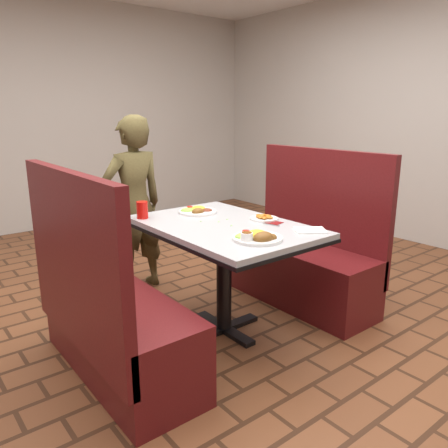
# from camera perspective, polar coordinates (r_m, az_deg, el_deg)

# --- Properties ---
(room) EXTENTS (7.00, 7.04, 2.82)m
(room) POSITION_cam_1_polar(r_m,az_deg,el_deg) (2.74, 0.00, 24.26)
(room) COLOR brown
(room) RESTS_ON ground
(dining_table) EXTENTS (0.81, 1.21, 0.75)m
(dining_table) POSITION_cam_1_polar(r_m,az_deg,el_deg) (2.81, 0.00, -1.89)
(dining_table) COLOR #B4B6B9
(dining_table) RESTS_ON ground
(booth_bench_left) EXTENTS (0.47, 1.20, 1.17)m
(booth_bench_left) POSITION_cam_1_polar(r_m,az_deg,el_deg) (2.55, -14.52, -12.05)
(booth_bench_left) COLOR maroon
(booth_bench_left) RESTS_ON ground
(booth_bench_right) EXTENTS (0.47, 1.20, 1.17)m
(booth_bench_right) POSITION_cam_1_polar(r_m,az_deg,el_deg) (3.44, 10.49, -4.70)
(booth_bench_right) COLOR maroon
(booth_bench_right) RESTS_ON ground
(diner_person) EXTENTS (0.53, 0.36, 1.43)m
(diner_person) POSITION_cam_1_polar(r_m,az_deg,el_deg) (3.62, -11.68, 2.47)
(diner_person) COLOR brown
(diner_person) RESTS_ON ground
(near_dinner_plate) EXTENTS (0.28, 0.28, 0.09)m
(near_dinner_plate) POSITION_cam_1_polar(r_m,az_deg,el_deg) (2.44, 4.36, -1.40)
(near_dinner_plate) COLOR white
(near_dinner_plate) RESTS_ON dining_table
(far_dinner_plate) EXTENTS (0.27, 0.27, 0.07)m
(far_dinner_plate) POSITION_cam_1_polar(r_m,az_deg,el_deg) (3.10, -3.54, 1.93)
(far_dinner_plate) COLOR white
(far_dinner_plate) RESTS_ON dining_table
(plantain_plate) EXTENTS (0.19, 0.19, 0.03)m
(plantain_plate) POSITION_cam_1_polar(r_m,az_deg,el_deg) (2.91, 5.24, 0.82)
(plantain_plate) COLOR white
(plantain_plate) RESTS_ON dining_table
(maroon_napkin) EXTENTS (0.11, 0.11, 0.00)m
(maroon_napkin) POSITION_cam_1_polar(r_m,az_deg,el_deg) (2.83, 6.58, 0.16)
(maroon_napkin) COLOR maroon
(maroon_napkin) RESTS_ON dining_table
(spoon_utensil) EXTENTS (0.04, 0.12, 0.00)m
(spoon_utensil) POSITION_cam_1_polar(r_m,az_deg,el_deg) (2.77, 6.18, -0.07)
(spoon_utensil) COLOR #BBBBC0
(spoon_utensil) RESTS_ON dining_table
(red_tumbler) EXTENTS (0.08, 0.08, 0.11)m
(red_tumbler) POSITION_cam_1_polar(r_m,az_deg,el_deg) (2.98, -10.63, 1.82)
(red_tumbler) COLOR red
(red_tumbler) RESTS_ON dining_table
(paper_napkin) EXTENTS (0.23, 0.22, 0.01)m
(paper_napkin) POSITION_cam_1_polar(r_m,az_deg,el_deg) (2.67, 11.18, -0.81)
(paper_napkin) COLOR white
(paper_napkin) RESTS_ON dining_table
(knife_utensil) EXTENTS (0.10, 0.15, 0.00)m
(knife_utensil) POSITION_cam_1_polar(r_m,az_deg,el_deg) (2.45, 4.41, -1.83)
(knife_utensil) COLOR silver
(knife_utensil) RESTS_ON dining_table
(fork_utensil) EXTENTS (0.03, 0.13, 0.00)m
(fork_utensil) POSITION_cam_1_polar(r_m,az_deg,el_deg) (2.45, 4.95, -1.93)
(fork_utensil) COLOR silver
(fork_utensil) RESTS_ON dining_table
(lettuce_shreds) EXTENTS (0.28, 0.32, 0.00)m
(lettuce_shreds) POSITION_cam_1_polar(r_m,az_deg,el_deg) (2.86, -0.12, 0.38)
(lettuce_shreds) COLOR #7CB448
(lettuce_shreds) RESTS_ON dining_table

